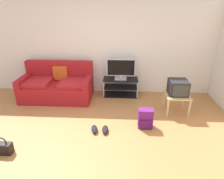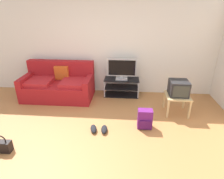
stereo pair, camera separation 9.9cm
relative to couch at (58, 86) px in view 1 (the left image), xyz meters
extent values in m
cube|color=#B27542|center=(1.08, -1.91, -0.35)|extent=(9.00, 9.80, 0.02)
cube|color=silver|center=(1.08, 0.54, 1.01)|extent=(9.00, 0.10, 2.70)
cube|color=maroon|center=(0.00, -0.06, -0.12)|extent=(1.78, 0.91, 0.42)
cube|color=maroon|center=(0.00, 0.29, 0.34)|extent=(1.78, 0.20, 0.50)
cube|color=maroon|center=(-0.82, -0.06, 0.18)|extent=(0.14, 0.91, 0.18)
cube|color=maroon|center=(0.82, -0.06, 0.18)|extent=(0.14, 0.91, 0.18)
cube|color=#AF2026|center=(-0.49, -0.12, 0.14)|extent=(0.71, 0.64, 0.10)
cube|color=#AF2026|center=(0.49, -0.12, 0.14)|extent=(0.71, 0.64, 0.10)
cube|color=#CC561E|center=(0.06, 0.17, 0.29)|extent=(0.36, 0.14, 0.37)
cube|color=black|center=(1.64, 0.24, 0.13)|extent=(0.91, 0.42, 0.02)
cube|color=black|center=(1.64, 0.24, -0.10)|extent=(0.88, 0.41, 0.02)
cube|color=black|center=(1.64, 0.24, -0.33)|extent=(0.91, 0.42, 0.02)
cylinder|color=#B7B7BC|center=(1.20, 0.05, -0.10)|extent=(0.03, 0.03, 0.47)
cylinder|color=#B7B7BC|center=(2.09, 0.05, -0.10)|extent=(0.03, 0.03, 0.47)
cylinder|color=#B7B7BC|center=(1.20, 0.44, -0.10)|extent=(0.03, 0.03, 0.47)
cylinder|color=#B7B7BC|center=(2.09, 0.44, -0.10)|extent=(0.03, 0.03, 0.47)
cube|color=#B2B2B7|center=(1.64, 0.22, 0.16)|extent=(0.30, 0.22, 0.05)
cube|color=#B2B2B7|center=(1.64, 0.22, 0.21)|extent=(0.05, 0.04, 0.04)
cube|color=#B2B2B7|center=(1.64, 0.22, 0.45)|extent=(0.75, 0.04, 0.46)
cube|color=black|center=(1.64, 0.20, 0.45)|extent=(0.69, 0.01, 0.40)
cube|color=tan|center=(2.91, -0.59, 0.09)|extent=(0.52, 0.52, 0.03)
cube|color=tan|center=(2.68, -0.82, -0.13)|extent=(0.04, 0.04, 0.41)
cube|color=tan|center=(3.14, -0.82, -0.13)|extent=(0.04, 0.04, 0.41)
cube|color=tan|center=(2.68, -0.36, -0.13)|extent=(0.04, 0.04, 0.41)
cube|color=tan|center=(3.14, -0.36, -0.13)|extent=(0.04, 0.04, 0.41)
cube|color=#232326|center=(2.91, -0.57, 0.27)|extent=(0.40, 0.39, 0.33)
cube|color=#333833|center=(2.91, -0.77, 0.27)|extent=(0.33, 0.01, 0.26)
cube|color=#661E70|center=(2.16, -1.23, -0.14)|extent=(0.29, 0.18, 0.40)
cube|color=#4C1654|center=(2.16, -1.34, -0.21)|extent=(0.22, 0.04, 0.17)
cylinder|color=#4C1654|center=(2.08, -1.13, -0.12)|extent=(0.04, 0.04, 0.32)
cylinder|color=#4C1654|center=(2.24, -1.13, -0.12)|extent=(0.04, 0.04, 0.32)
cube|color=black|center=(-0.26, -2.13, -0.24)|extent=(0.31, 0.13, 0.20)
torus|color=black|center=(-0.26, -2.13, -0.11)|extent=(0.19, 0.02, 0.19)
ellipsoid|color=black|center=(1.16, -1.44, -0.29)|extent=(0.18, 0.29, 0.09)
ellipsoid|color=black|center=(1.37, -1.44, -0.29)|extent=(0.14, 0.28, 0.09)
camera|label=1|loc=(1.68, -4.49, 1.92)|focal=30.45mm
camera|label=2|loc=(1.77, -4.48, 1.92)|focal=30.45mm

